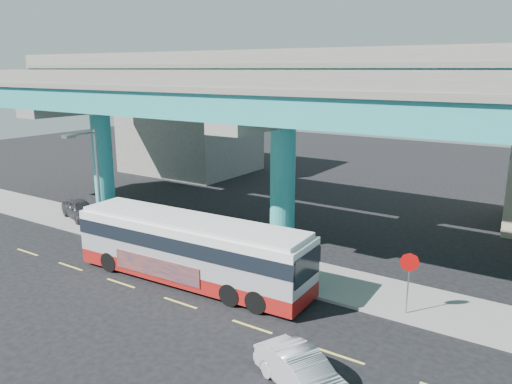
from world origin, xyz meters
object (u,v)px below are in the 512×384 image
Objects in this scene: sedan at (303,373)px; parked_car at (80,209)px; transit_bus at (191,247)px; street_lamp at (90,168)px; stop_sign at (409,270)px.

sedan is 24.08m from parked_car.
transit_bus reaches higher than parked_car.
street_lamp is (4.24, -2.15, 3.80)m from parked_car.
stop_sign is at bearing 13.52° from sedan.
stop_sign is at bearing 10.21° from transit_bus.
parked_car is at bearing -179.06° from stop_sign.
street_lamp is at bearing 94.97° from sedan.
transit_bus is 1.92× the size of street_lamp.
street_lamp reaches higher than transit_bus.
sedan is at bearing -96.27° from stop_sign.
stop_sign reaches higher than sedan.
transit_bus is at bearing -87.62° from parked_car.
sedan is 1.52× the size of stop_sign.
transit_bus is 10.23m from sedan.
transit_bus reaches higher than stop_sign.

